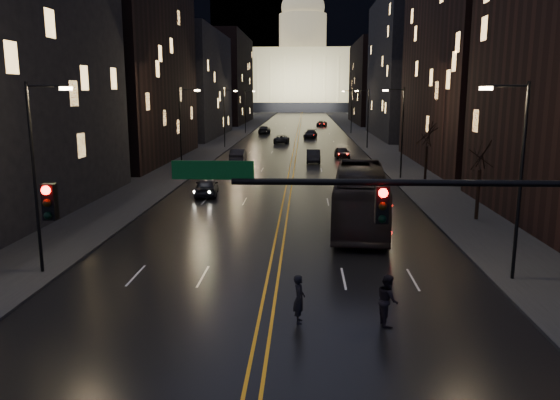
# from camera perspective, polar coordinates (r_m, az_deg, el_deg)

# --- Properties ---
(ground) EXTENTS (900.00, 900.00, 0.00)m
(ground) POSITION_cam_1_polar(r_m,az_deg,el_deg) (16.70, -2.88, -19.56)
(ground) COLOR black
(ground) RESTS_ON ground
(road) EXTENTS (20.00, 320.00, 0.02)m
(road) POSITION_cam_1_polar(r_m,az_deg,el_deg) (144.53, 2.05, 7.82)
(road) COLOR black
(road) RESTS_ON ground
(sidewalk_left) EXTENTS (8.00, 320.00, 0.16)m
(sidewalk_left) POSITION_cam_1_polar(r_m,az_deg,el_deg) (145.35, -3.53, 7.85)
(sidewalk_left) COLOR black
(sidewalk_left) RESTS_ON ground
(sidewalk_right) EXTENTS (8.00, 320.00, 0.16)m
(sidewalk_right) POSITION_cam_1_polar(r_m,az_deg,el_deg) (145.07, 7.64, 7.77)
(sidewalk_right) COLOR black
(sidewalk_right) RESTS_ON ground
(center_line) EXTENTS (0.62, 320.00, 0.01)m
(center_line) POSITION_cam_1_polar(r_m,az_deg,el_deg) (144.53, 2.05, 7.82)
(center_line) COLOR orange
(center_line) RESTS_ON road
(building_left_mid) EXTENTS (12.00, 30.00, 28.00)m
(building_left_mid) POSITION_cam_1_polar(r_m,az_deg,el_deg) (72.08, -16.11, 15.13)
(building_left_mid) COLOR black
(building_left_mid) RESTS_ON ground
(building_left_far) EXTENTS (12.00, 34.00, 20.00)m
(building_left_far) POSITION_cam_1_polar(r_m,az_deg,el_deg) (108.63, -9.52, 11.83)
(building_left_far) COLOR black
(building_left_far) RESTS_ON ground
(building_left_dist) EXTENTS (12.00, 40.00, 24.00)m
(building_left_dist) POSITION_cam_1_polar(r_m,az_deg,el_deg) (155.94, -5.80, 12.42)
(building_left_dist) COLOR black
(building_left_dist) RESTS_ON ground
(building_right_mid) EXTENTS (12.00, 34.00, 26.00)m
(building_right_mid) POSITION_cam_1_polar(r_m,az_deg,el_deg) (108.15, 13.39, 13.28)
(building_right_mid) COLOR black
(building_right_mid) RESTS_ON ground
(building_right_dist) EXTENTS (12.00, 40.00, 22.00)m
(building_right_dist) POSITION_cam_1_polar(r_m,az_deg,el_deg) (155.53, 10.05, 11.95)
(building_right_dist) COLOR black
(building_right_dist) RESTS_ON ground
(mountain_ridge) EXTENTS (520.00, 60.00, 130.00)m
(mountain_ridge) POSITION_cam_1_polar(r_m,az_deg,el_deg) (400.16, 8.59, 19.20)
(mountain_ridge) COLOR black
(mountain_ridge) RESTS_ON ground
(capitol) EXTENTS (90.00, 50.00, 58.50)m
(capitol) POSITION_cam_1_polar(r_m,az_deg,el_deg) (264.42, 2.36, 13.07)
(capitol) COLOR black
(capitol) RESTS_ON ground
(traffic_signal) EXTENTS (17.29, 0.45, 7.00)m
(traffic_signal) POSITION_cam_1_polar(r_m,az_deg,el_deg) (15.34, 19.48, -2.37)
(traffic_signal) COLOR black
(traffic_signal) RESTS_ON ground
(streetlamp_right_near) EXTENTS (2.13, 0.25, 9.00)m
(streetlamp_right_near) POSITION_cam_1_polar(r_m,az_deg,el_deg) (26.25, 23.53, 2.72)
(streetlamp_right_near) COLOR black
(streetlamp_right_near) RESTS_ON ground
(streetlamp_left_near) EXTENTS (2.13, 0.25, 9.00)m
(streetlamp_left_near) POSITION_cam_1_polar(r_m,az_deg,el_deg) (27.41, -24.00, 3.00)
(streetlamp_left_near) COLOR black
(streetlamp_left_near) RESTS_ON ground
(streetlamp_right_mid) EXTENTS (2.13, 0.25, 9.00)m
(streetlamp_right_mid) POSITION_cam_1_polar(r_m,az_deg,el_deg) (55.19, 12.49, 7.36)
(streetlamp_right_mid) COLOR black
(streetlamp_right_mid) RESTS_ON ground
(streetlamp_left_mid) EXTENTS (2.13, 0.25, 9.00)m
(streetlamp_left_mid) POSITION_cam_1_polar(r_m,az_deg,el_deg) (55.75, -10.18, 7.48)
(streetlamp_left_mid) COLOR black
(streetlamp_left_mid) RESTS_ON ground
(streetlamp_right_far) EXTENTS (2.13, 0.25, 9.00)m
(streetlamp_right_far) POSITION_cam_1_polar(r_m,az_deg,el_deg) (84.87, 9.05, 8.74)
(streetlamp_right_far) COLOR black
(streetlamp_right_far) RESTS_ON ground
(streetlamp_left_far) EXTENTS (2.13, 0.25, 9.00)m
(streetlamp_left_far) POSITION_cam_1_polar(r_m,az_deg,el_deg) (85.23, -5.73, 8.83)
(streetlamp_left_far) COLOR black
(streetlamp_left_far) RESTS_ON ground
(streetlamp_right_dist) EXTENTS (2.13, 0.25, 9.00)m
(streetlamp_right_dist) POSITION_cam_1_polar(r_m,az_deg,el_deg) (114.71, 7.39, 9.39)
(streetlamp_right_dist) COLOR black
(streetlamp_right_dist) RESTS_ON ground
(streetlamp_left_dist) EXTENTS (2.13, 0.25, 9.00)m
(streetlamp_left_dist) POSITION_cam_1_polar(r_m,az_deg,el_deg) (114.98, -3.56, 9.47)
(streetlamp_left_dist) COLOR black
(streetlamp_left_dist) RESTS_ON ground
(tree_right_mid) EXTENTS (2.40, 2.40, 6.65)m
(tree_right_mid) POSITION_cam_1_polar(r_m,az_deg,el_deg) (38.28, 20.23, 4.51)
(tree_right_mid) COLOR black
(tree_right_mid) RESTS_ON ground
(tree_right_far) EXTENTS (2.40, 2.40, 6.65)m
(tree_right_far) POSITION_cam_1_polar(r_m,az_deg,el_deg) (53.69, 15.14, 6.54)
(tree_right_far) COLOR black
(tree_right_far) RESTS_ON ground
(bus) EXTENTS (4.38, 13.78, 3.77)m
(bus) POSITION_cam_1_polar(r_m,az_deg,el_deg) (35.53, 8.38, 0.30)
(bus) COLOR black
(bus) RESTS_ON ground
(oncoming_car_a) EXTENTS (2.31, 4.76, 1.56)m
(oncoming_car_a) POSITION_cam_1_polar(r_m,az_deg,el_deg) (46.02, -7.68, 1.41)
(oncoming_car_a) COLOR black
(oncoming_car_a) RESTS_ON ground
(oncoming_car_b) EXTENTS (1.87, 5.06, 1.65)m
(oncoming_car_b) POSITION_cam_1_polar(r_m,az_deg,el_deg) (68.12, -4.39, 4.68)
(oncoming_car_b) COLOR black
(oncoming_car_b) RESTS_ON ground
(oncoming_car_c) EXTENTS (2.67, 5.23, 1.41)m
(oncoming_car_c) POSITION_cam_1_polar(r_m,az_deg,el_deg) (93.19, 0.18, 6.39)
(oncoming_car_c) COLOR black
(oncoming_car_c) RESTS_ON ground
(oncoming_car_d) EXTENTS (2.35, 5.67, 1.64)m
(oncoming_car_d) POSITION_cam_1_polar(r_m,az_deg,el_deg) (114.63, -1.65, 7.34)
(oncoming_car_d) COLOR black
(oncoming_car_d) RESTS_ON ground
(receding_car_a) EXTENTS (1.68, 4.82, 1.59)m
(receding_car_a) POSITION_cam_1_polar(r_m,az_deg,el_deg) (67.50, 3.50, 4.60)
(receding_car_a) COLOR black
(receding_car_a) RESTS_ON ground
(receding_car_b) EXTENTS (2.01, 4.43, 1.48)m
(receding_car_b) POSITION_cam_1_polar(r_m,az_deg,el_deg) (72.56, 6.50, 4.97)
(receding_car_b) COLOR black
(receding_car_b) RESTS_ON ground
(receding_car_c) EXTENTS (2.86, 5.59, 1.55)m
(receding_car_c) POSITION_cam_1_polar(r_m,az_deg,el_deg) (103.37, 3.21, 6.89)
(receding_car_c) COLOR black
(receding_car_c) RESTS_ON ground
(receding_car_d) EXTENTS (2.96, 5.30, 1.40)m
(receding_car_d) POSITION_cam_1_polar(r_m,az_deg,el_deg) (139.91, 4.37, 7.96)
(receding_car_d) COLOR black
(receding_car_d) RESTS_ON ground
(pedestrian_a) EXTENTS (0.48, 0.70, 1.89)m
(pedestrian_a) POSITION_cam_1_polar(r_m,az_deg,el_deg) (20.72, 2.02, -10.30)
(pedestrian_a) COLOR black
(pedestrian_a) RESTS_ON ground
(pedestrian_b) EXTENTS (0.64, 1.00, 1.94)m
(pedestrian_b) POSITION_cam_1_polar(r_m,az_deg,el_deg) (20.94, 11.18, -10.19)
(pedestrian_b) COLOR black
(pedestrian_b) RESTS_ON ground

